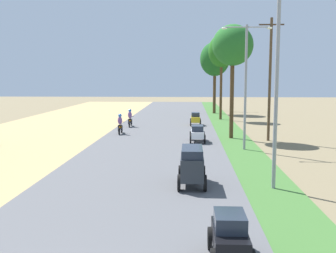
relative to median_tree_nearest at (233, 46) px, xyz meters
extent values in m
cylinder|color=#4C351E|center=(0.00, 0.00, -3.85)|extent=(0.31, 0.31, 6.17)
ellipsoid|color=#246725|center=(0.00, 0.00, 0.08)|extent=(3.05, 3.05, 3.06)
cylinder|color=#4C351E|center=(0.23, 13.85, -3.70)|extent=(0.28, 0.28, 6.46)
ellipsoid|color=#22651B|center=(0.23, 13.85, 0.50)|extent=(2.83, 2.83, 3.53)
cylinder|color=#4C351E|center=(-0.01, 21.44, -4.08)|extent=(0.38, 0.38, 5.71)
ellipsoid|color=#1C571F|center=(-0.01, 21.44, -0.04)|extent=(3.74, 3.74, 4.30)
cylinder|color=gray|center=(0.35, -14.22, -2.84)|extent=(0.16, 0.16, 8.18)
cylinder|color=gray|center=(0.35, -4.93, -2.98)|extent=(0.16, 0.16, 7.90)
cylinder|color=gray|center=(-0.35, -4.93, 0.82)|extent=(1.40, 0.08, 0.08)
ellipsoid|color=silver|center=(-1.05, -4.93, 0.75)|extent=(0.36, 0.20, 0.14)
cylinder|color=gray|center=(1.05, -4.93, 0.82)|extent=(1.40, 0.08, 0.08)
ellipsoid|color=silver|center=(1.75, -4.93, 0.75)|extent=(0.36, 0.20, 0.14)
cylinder|color=gray|center=(0.35, 26.96, -3.08)|extent=(0.16, 0.16, 7.70)
cylinder|color=gray|center=(-0.35, 26.96, 0.62)|extent=(1.40, 0.08, 0.08)
ellipsoid|color=silver|center=(-1.05, 26.96, 0.55)|extent=(0.36, 0.20, 0.14)
cylinder|color=gray|center=(1.05, 26.96, 0.62)|extent=(1.40, 0.08, 0.08)
ellipsoid|color=silver|center=(1.75, 26.96, 0.55)|extent=(0.36, 0.20, 0.14)
cylinder|color=brown|center=(2.67, -0.76, -2.52)|extent=(0.20, 0.20, 8.96)
cube|color=#473323|center=(2.67, -0.76, 1.46)|extent=(1.80, 0.10, 0.10)
cube|color=black|center=(-2.17, -21.26, -6.33)|extent=(0.84, 1.95, 0.50)
cube|color=#232B38|center=(-2.17, -21.21, -5.88)|extent=(0.77, 1.10, 0.40)
cylinder|color=black|center=(-1.70, -20.56, -6.61)|extent=(0.10, 0.60, 0.60)
cylinder|color=black|center=(-2.64, -20.56, -6.61)|extent=(0.10, 0.60, 0.60)
cube|color=#282D33|center=(-3.08, -14.06, -6.06)|extent=(0.95, 2.40, 0.95)
cube|color=#232B38|center=(-3.08, -14.16, -5.41)|extent=(0.87, 2.00, 0.35)
cylinder|color=black|center=(-2.55, -14.92, -6.57)|extent=(0.12, 0.68, 0.68)
cylinder|color=black|center=(-3.62, -14.92, -6.57)|extent=(0.12, 0.68, 0.68)
cylinder|color=black|center=(-2.55, -13.19, -6.57)|extent=(0.12, 0.68, 0.68)
cylinder|color=black|center=(-3.62, -13.19, -6.57)|extent=(0.12, 0.68, 0.68)
cube|color=silver|center=(-2.62, -2.09, -6.34)|extent=(0.88, 2.25, 0.44)
cube|color=#232B38|center=(-2.62, -2.19, -5.92)|extent=(0.81, 1.30, 0.40)
cylinder|color=black|center=(-2.13, -2.90, -6.59)|extent=(0.11, 0.64, 0.64)
cylinder|color=black|center=(-3.12, -2.90, -6.59)|extent=(0.11, 0.64, 0.64)
cylinder|color=black|center=(-2.13, -1.28, -6.59)|extent=(0.11, 0.64, 0.64)
cylinder|color=black|center=(-3.12, -1.28, -6.59)|extent=(0.11, 0.64, 0.64)
cube|color=gold|center=(-2.61, 8.03, -6.33)|extent=(0.84, 1.95, 0.50)
cube|color=#232B38|center=(-2.61, 8.08, -5.88)|extent=(0.77, 1.10, 0.40)
cylinder|color=black|center=(-2.14, 7.33, -6.61)|extent=(0.10, 0.60, 0.60)
cylinder|color=black|center=(-3.08, 7.33, -6.61)|extent=(0.10, 0.60, 0.60)
cylinder|color=black|center=(-2.14, 8.73, -6.61)|extent=(0.10, 0.60, 0.60)
cylinder|color=black|center=(-3.08, 8.73, -6.61)|extent=(0.10, 0.60, 0.60)
cylinder|color=black|center=(-8.83, 2.34, -6.63)|extent=(0.06, 0.56, 0.56)
cylinder|color=black|center=(-8.83, 1.10, -6.63)|extent=(0.06, 0.56, 0.56)
cube|color=#333338|center=(-8.83, 1.72, -6.45)|extent=(0.12, 1.12, 0.12)
ellipsoid|color=orange|center=(-8.83, 1.80, -6.31)|extent=(0.28, 0.64, 0.32)
cube|color=black|center=(-8.83, 1.44, -6.19)|extent=(0.20, 0.44, 0.10)
cylinder|color=#A5A8AD|center=(-8.83, 2.28, -6.36)|extent=(0.05, 0.26, 0.68)
cylinder|color=black|center=(-8.83, 2.22, -5.99)|extent=(0.54, 0.04, 0.04)
ellipsoid|color=#724C8C|center=(-8.83, 1.52, -5.79)|extent=(0.36, 0.28, 0.64)
sphere|color=blue|center=(-8.83, 1.56, -5.39)|extent=(0.28, 0.28, 0.28)
cylinder|color=#2D2D38|center=(-8.97, 1.62, -6.43)|extent=(0.12, 0.12, 0.48)
cylinder|color=#2D2D38|center=(-8.69, 1.62, -6.43)|extent=(0.12, 0.12, 0.48)
cylinder|color=black|center=(-8.72, 7.19, -6.63)|extent=(0.06, 0.56, 0.56)
cylinder|color=black|center=(-8.72, 5.95, -6.63)|extent=(0.06, 0.56, 0.56)
cube|color=#333338|center=(-8.72, 6.57, -6.45)|extent=(0.12, 1.12, 0.12)
ellipsoid|color=orange|center=(-8.72, 6.65, -6.31)|extent=(0.28, 0.64, 0.32)
cube|color=black|center=(-8.72, 6.29, -6.19)|extent=(0.20, 0.44, 0.10)
cylinder|color=#A5A8AD|center=(-8.72, 7.13, -6.36)|extent=(0.05, 0.26, 0.68)
cylinder|color=black|center=(-8.72, 7.07, -5.99)|extent=(0.54, 0.04, 0.04)
ellipsoid|color=#724C8C|center=(-8.72, 6.37, -5.79)|extent=(0.36, 0.28, 0.64)
sphere|color=blue|center=(-8.72, 6.41, -5.39)|extent=(0.28, 0.28, 0.28)
cylinder|color=#2D2D38|center=(-8.86, 6.47, -6.43)|extent=(0.12, 0.12, 0.48)
cylinder|color=#2D2D38|center=(-8.58, 6.47, -6.43)|extent=(0.12, 0.12, 0.48)
camera|label=1|loc=(-3.22, -31.28, -2.26)|focal=43.85mm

